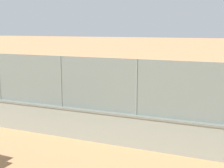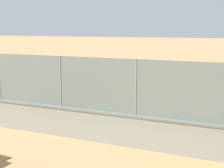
% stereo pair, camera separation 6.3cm
% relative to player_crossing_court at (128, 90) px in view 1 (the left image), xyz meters
% --- Properties ---
extents(ground_plane, '(260.00, 260.00, 0.00)m').
position_rel_player_crossing_court_xyz_m(ground_plane, '(5.40, -6.75, -0.97)').
color(ground_plane, tan).
extents(perimeter_wall, '(24.10, 0.54, 1.32)m').
position_rel_player_crossing_court_xyz_m(perimeter_wall, '(2.43, 6.09, -0.30)').
color(perimeter_wall, gray).
rests_on(perimeter_wall, ground_plane).
extents(fence_panel_on_wall, '(23.69, 0.21, 2.17)m').
position_rel_player_crossing_court_xyz_m(fence_panel_on_wall, '(2.43, 6.09, 1.44)').
color(fence_panel_on_wall, slate).
rests_on(fence_panel_on_wall, perimeter_wall).
extents(player_crossing_court, '(0.88, 1.06, 1.64)m').
position_rel_player_crossing_court_xyz_m(player_crossing_court, '(0.00, 0.00, 0.00)').
color(player_crossing_court, '#591919').
rests_on(player_crossing_court, ground_plane).
extents(player_at_service_line, '(1.00, 0.75, 1.50)m').
position_rel_player_crossing_court_xyz_m(player_at_service_line, '(0.15, -6.30, -0.09)').
color(player_at_service_line, navy).
rests_on(player_at_service_line, ground_plane).
extents(sports_ball, '(0.16, 0.16, 0.16)m').
position_rel_player_crossing_court_xyz_m(sports_ball, '(-1.15, 1.36, -0.89)').
color(sports_ball, orange).
rests_on(sports_ball, ground_plane).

